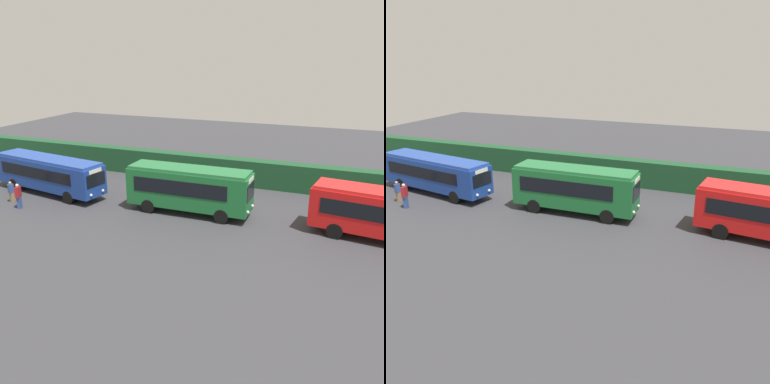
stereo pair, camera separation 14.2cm
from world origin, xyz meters
TOP-DOWN VIEW (x-y plane):
  - ground_plane at (0.00, 0.00)m, footprint 79.69×79.69m
  - bus_blue at (-11.37, -0.97)m, footprint 10.47×3.87m
  - bus_green at (0.79, -0.79)m, footprint 8.98×2.50m
  - person_left at (-12.69, -3.83)m, footprint 0.31×0.42m
  - person_center at (-11.15, -4.67)m, footprint 0.37×0.54m
  - hedge_row at (0.00, 7.13)m, footprint 51.84×1.30m
  - traffic_cone at (8.77, 4.64)m, footprint 0.36×0.36m

SIDE VIEW (x-z plane):
  - ground_plane at x=0.00m, z-range 0.00..0.00m
  - traffic_cone at x=8.77m, z-range 0.00..0.60m
  - person_left at x=-12.69m, z-range 0.04..1.69m
  - person_center at x=-11.15m, z-range 0.05..1.95m
  - hedge_row at x=0.00m, z-range 0.00..2.27m
  - bus_blue at x=-11.37m, z-range 0.24..3.24m
  - bus_green at x=0.79m, z-range 0.24..3.57m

